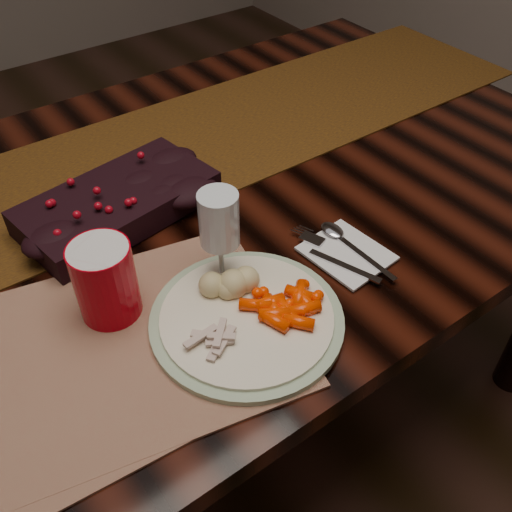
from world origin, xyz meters
TOP-DOWN VIEW (x-y plane):
  - floor at (0.00, 0.00)m, footprint 5.00×5.00m
  - dining_table at (0.00, 0.00)m, footprint 1.80×1.00m
  - table_runner at (0.05, 0.16)m, footprint 1.90×0.40m
  - centerpiece at (-0.07, 0.02)m, footprint 0.36×0.23m
  - placemat_main at (-0.30, -0.27)m, footprint 0.46×0.35m
  - placemat_second at (-0.21, -0.25)m, footprint 0.55×0.45m
  - dinner_plate at (-0.04, -0.32)m, footprint 0.34×0.34m
  - baby_carrots at (0.02, -0.35)m, footprint 0.12×0.11m
  - mashed_potatoes at (-0.03, -0.25)m, footprint 0.08×0.07m
  - turkey_shreds at (-0.10, -0.33)m, footprint 0.07×0.06m
  - napkin at (0.18, -0.30)m, footprint 0.13×0.14m
  - fork at (0.16, -0.30)m, footprint 0.08×0.16m
  - spoon at (0.20, -0.30)m, footprint 0.03×0.16m
  - red_cup at (-0.19, -0.18)m, footprint 0.10×0.10m
  - wine_glass at (-0.02, -0.22)m, footprint 0.07×0.07m

SIDE VIEW (x-z plane):
  - floor at x=0.00m, z-range 0.00..0.00m
  - dining_table at x=0.00m, z-range 0.00..0.75m
  - table_runner at x=0.05m, z-range 0.75..0.75m
  - placemat_main at x=-0.30m, z-range 0.75..0.75m
  - placemat_second at x=-0.21m, z-range 0.75..0.75m
  - napkin at x=0.18m, z-range 0.75..0.76m
  - fork at x=0.16m, z-range 0.76..0.76m
  - spoon at x=0.20m, z-range 0.76..0.76m
  - dinner_plate at x=-0.04m, z-range 0.75..0.77m
  - turkey_shreds at x=-0.10m, z-range 0.77..0.79m
  - baby_carrots at x=0.02m, z-range 0.77..0.79m
  - centerpiece at x=-0.07m, z-range 0.75..0.82m
  - mashed_potatoes at x=-0.03m, z-range 0.77..0.81m
  - red_cup at x=-0.19m, z-range 0.75..0.88m
  - wine_glass at x=-0.02m, z-range 0.75..0.92m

